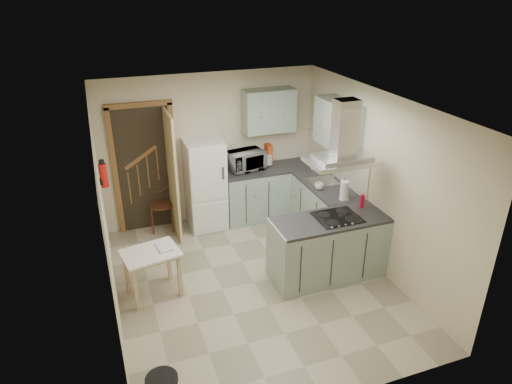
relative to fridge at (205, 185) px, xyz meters
name	(u,v)px	position (x,y,z in m)	size (l,w,h in m)	color
floor	(254,282)	(0.20, -1.80, -0.75)	(4.20, 4.20, 0.00)	tan
ceiling	(254,104)	(0.20, -1.80, 1.75)	(4.20, 4.20, 0.00)	silver
back_wall	(211,149)	(0.20, 0.30, 0.50)	(3.60, 3.60, 0.00)	beige
left_wall	(106,225)	(-1.60, -1.80, 0.50)	(4.20, 4.20, 0.00)	beige
right_wall	(376,182)	(2.00, -1.80, 0.50)	(4.20, 4.20, 0.00)	beige
doorway	(145,169)	(-0.90, 0.27, 0.30)	(1.10, 0.12, 2.10)	brown
fridge	(205,185)	(0.00, 0.00, 0.00)	(0.60, 0.60, 1.50)	white
counter_back	(255,194)	(0.86, 0.00, -0.30)	(1.08, 0.60, 0.90)	#9EB2A0
counter_right	(316,203)	(1.70, -0.68, -0.30)	(0.60, 1.95, 0.90)	#9EB2A0
splashback	(265,148)	(1.16, 0.29, 0.40)	(1.68, 0.02, 0.50)	beige
wall_cabinet_back	(269,111)	(1.15, 0.12, 1.10)	(0.85, 0.35, 0.70)	#9EB2A0
wall_cabinet_right	(338,124)	(1.82, -0.95, 1.10)	(0.35, 0.90, 0.70)	#9EB2A0
peninsula	(328,248)	(1.22, -1.98, -0.30)	(1.55, 0.65, 0.90)	#9EB2A0
hob	(337,217)	(1.32, -1.98, 0.16)	(0.58, 0.50, 0.01)	black
extractor_hood	(342,160)	(1.32, -1.98, 0.97)	(0.90, 0.55, 0.10)	silver
sink	(323,181)	(1.70, -0.85, 0.16)	(0.45, 0.40, 0.01)	silver
fire_extinguisher	(104,175)	(-1.54, -0.90, 0.75)	(0.10, 0.10, 0.32)	#B2140F
drop_leaf_table	(153,273)	(-1.12, -1.59, -0.42)	(0.70, 0.52, 0.66)	tan
bentwood_chair	(161,205)	(-0.72, 0.12, -0.30)	(0.40, 0.40, 0.90)	#461E17
microwave	(246,160)	(0.72, 0.06, 0.31)	(0.58, 0.39, 0.32)	black
kettle	(268,159)	(1.14, 0.10, 0.26)	(0.14, 0.14, 0.21)	silver
cereal_box	(268,154)	(1.18, 0.20, 0.32)	(0.09, 0.23, 0.34)	#BF4116
soap_bottle	(314,163)	(1.80, -0.31, 0.25)	(0.09, 0.10, 0.21)	#A0A0AB
paper_towel	(344,190)	(1.68, -1.52, 0.30)	(0.12, 0.12, 0.29)	white
cup	(319,186)	(1.51, -1.08, 0.20)	(0.13, 0.13, 0.10)	silver
red_bottle	(362,201)	(1.80, -1.82, 0.25)	(0.07, 0.07, 0.19)	#BA1032
book	(157,245)	(-1.03, -1.55, -0.04)	(0.19, 0.25, 0.11)	#993348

